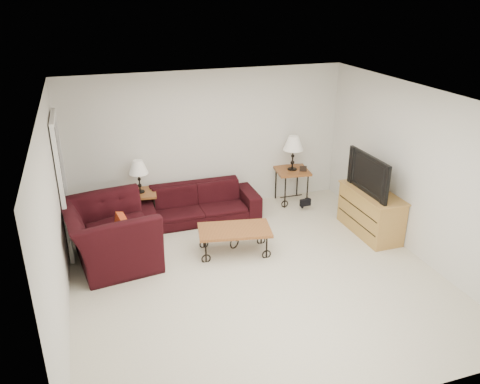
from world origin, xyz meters
name	(u,v)px	position (x,y,z in m)	size (l,w,h in m)	color
ground	(256,275)	(0.00, 0.00, 0.00)	(5.00, 5.00, 0.00)	beige
wall_back	(208,141)	(0.00, 2.50, 1.25)	(5.00, 0.02, 2.50)	silver
wall_front	(358,303)	(0.00, -2.50, 1.25)	(5.00, 0.02, 2.50)	silver
wall_left	(55,221)	(-2.50, 0.00, 1.25)	(0.02, 5.00, 2.50)	silver
wall_right	(417,173)	(2.50, 0.00, 1.25)	(0.02, 5.00, 2.50)	silver
ceiling	(258,99)	(0.00, 0.00, 2.50)	(5.00, 5.00, 0.00)	white
doorway	(62,188)	(-2.47, 1.65, 1.02)	(0.08, 0.94, 2.04)	black
sofa	(199,203)	(-0.31, 2.02, 0.30)	(2.07, 0.81, 0.60)	black
side_table_left	(142,207)	(-1.28, 2.20, 0.28)	(0.52, 0.52, 0.57)	brown
side_table_right	(291,186)	(1.52, 2.20, 0.32)	(0.59, 0.59, 0.64)	brown
lamp_left	(139,177)	(-1.28, 2.20, 0.85)	(0.32, 0.32, 0.57)	black
lamp_right	(293,153)	(1.52, 2.20, 0.97)	(0.37, 0.37, 0.64)	black
photo_frame_left	(132,194)	(-1.43, 2.05, 0.61)	(0.11, 0.02, 0.09)	black
photo_frame_right	(303,169)	(1.67, 2.05, 0.70)	(0.13, 0.02, 0.11)	black
coffee_table	(235,241)	(-0.08, 0.71, 0.20)	(1.08, 0.59, 0.41)	brown
armchair	(110,234)	(-1.88, 1.03, 0.45)	(1.38, 1.21, 0.90)	black
throw_pillow	(121,230)	(-1.72, 0.98, 0.52)	(0.41, 0.11, 0.41)	#AF3D16
tv_stand	(370,212)	(2.23, 0.64, 0.37)	(0.51, 1.22, 0.73)	#B77B43
television	(374,174)	(2.21, 0.64, 1.05)	(1.09, 0.14, 0.63)	black
backpack	(303,198)	(1.59, 1.84, 0.20)	(0.31, 0.24, 0.41)	black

